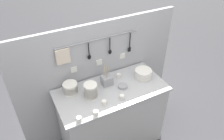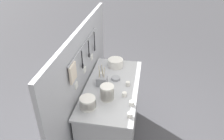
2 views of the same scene
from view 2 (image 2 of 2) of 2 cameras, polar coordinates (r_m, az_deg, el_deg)
The scene contains 13 objects.
ground_plane at distance 3.18m, azimuth 0.00°, elevation -17.72°, with size 20.00×20.00×0.00m, color #424247.
counter at distance 2.85m, azimuth 0.00°, elevation -11.64°, with size 1.27×0.61×0.92m.
back_wall at distance 2.70m, azimuth -7.20°, elevation -5.29°, with size 2.07×0.08×1.61m.
bowl_stack_nested_right at distance 2.32m, azimuth -1.29°, elevation -5.89°, with size 0.15×0.15×0.17m.
bowl_stack_wide_centre at distance 2.24m, azimuth -6.38°, elevation -8.52°, with size 0.16×0.16×0.12m.
plate_stack at distance 2.92m, azimuth 0.93°, elevation 1.86°, with size 0.20×0.20×0.11m.
steel_mixing_bowl at distance 2.66m, azimuth 0.94°, elevation -2.21°, with size 0.11×0.11×0.03m.
cutlery_caddy at distance 2.55m, azimuth -2.68°, elevation -2.80°, with size 0.12×0.12×0.27m.
cup_front_right at distance 2.73m, azimuth -2.74°, elevation -1.12°, with size 0.05×0.05×0.05m.
cup_front_left at distance 2.56m, azimuth 4.14°, elevation -3.61°, with size 0.05×0.05×0.05m.
cup_by_caddy at distance 2.39m, azimuth 3.26°, elevation -6.37°, with size 0.05×0.05×0.05m.
cup_mid_row at distance 2.15m, azimuth 4.71°, elevation -11.65°, with size 0.05×0.05×0.05m.
cup_edge_far at distance 2.28m, azimuth 5.18°, elevation -8.66°, with size 0.05×0.05×0.05m.
Camera 2 is at (-2.06, -0.36, 2.40)m, focal length 35.00 mm.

